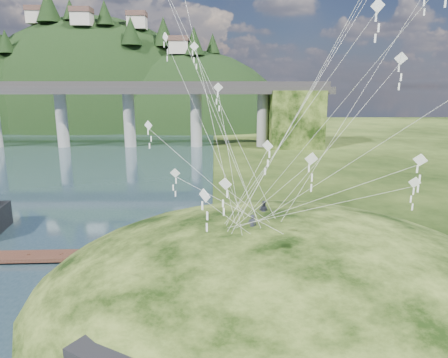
{
  "coord_description": "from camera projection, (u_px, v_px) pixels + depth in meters",
  "views": [
    {
      "loc": [
        3.32,
        -23.56,
        13.88
      ],
      "look_at": [
        4.0,
        6.0,
        7.0
      ],
      "focal_mm": 32.0,
      "sensor_mm": 36.0,
      "label": 1
    }
  ],
  "objects": [
    {
      "name": "ground",
      "position": [
        165.0,
        305.0,
        26.01
      ],
      "size": [
        320.0,
        320.0,
        0.0
      ],
      "primitive_type": "plane",
      "color": "black",
      "rests_on": "ground"
    },
    {
      "name": "grass_hill",
      "position": [
        281.0,
        307.0,
        28.48
      ],
      "size": [
        36.0,
        32.0,
        13.0
      ],
      "color": "black",
      "rests_on": "ground"
    },
    {
      "name": "bridge",
      "position": [
        85.0,
        105.0,
        91.44
      ],
      "size": [
        160.0,
        11.0,
        15.0
      ],
      "color": "#2D2B2B",
      "rests_on": "ground"
    },
    {
      "name": "far_ridge",
      "position": [
        87.0,
        146.0,
        145.68
      ],
      "size": [
        153.0,
        70.0,
        94.5
      ],
      "color": "black",
      "rests_on": "ground"
    },
    {
      "name": "wooden_dock",
      "position": [
        61.0,
        256.0,
        32.57
      ],
      "size": [
        12.26,
        2.22,
        0.87
      ],
      "color": "#351D15",
      "rests_on": "ground"
    },
    {
      "name": "kite_flyers",
      "position": [
        260.0,
        205.0,
        28.26
      ],
      "size": [
        1.91,
        4.03,
        1.6
      ],
      "color": "#252732",
      "rests_on": "ground"
    },
    {
      "name": "kite_swarm",
      "position": [
        304.0,
        59.0,
        25.31
      ],
      "size": [
        20.69,
        17.07,
        21.87
      ],
      "color": "silver",
      "rests_on": "ground"
    }
  ]
}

